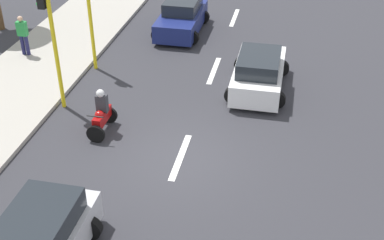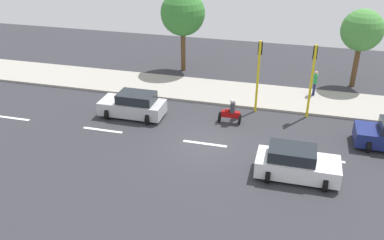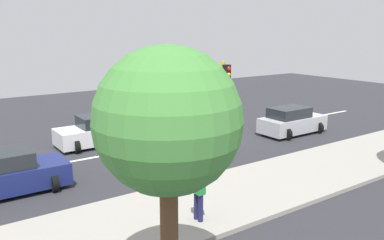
# 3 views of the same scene
# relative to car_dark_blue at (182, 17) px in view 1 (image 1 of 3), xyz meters

# --- Properties ---
(ground_plane) EXTENTS (40.00, 60.00, 0.10)m
(ground_plane) POSITION_rel_car_dark_blue_xyz_m (-2.18, 9.73, -0.76)
(ground_plane) COLOR #2D2D33
(lane_stripe_far_north) EXTENTS (0.20, 2.40, 0.01)m
(lane_stripe_far_north) POSITION_rel_car_dark_blue_xyz_m (-2.18, -2.27, -0.70)
(lane_stripe_far_north) COLOR white
(lane_stripe_far_north) RESTS_ON ground
(lane_stripe_north) EXTENTS (0.20, 2.40, 0.01)m
(lane_stripe_north) POSITION_rel_car_dark_blue_xyz_m (-2.18, 3.73, -0.70)
(lane_stripe_north) COLOR white
(lane_stripe_north) RESTS_ON ground
(lane_stripe_mid) EXTENTS (0.20, 2.40, 0.01)m
(lane_stripe_mid) POSITION_rel_car_dark_blue_xyz_m (-2.18, 9.73, -0.70)
(lane_stripe_mid) COLOR white
(lane_stripe_mid) RESTS_ON ground
(car_dark_blue) EXTENTS (2.18, 3.91, 1.52)m
(car_dark_blue) POSITION_rel_car_dark_blue_xyz_m (0.00, 0.00, 0.00)
(car_dark_blue) COLOR navy
(car_dark_blue) RESTS_ON ground
(car_white) EXTENTS (2.18, 3.83, 1.52)m
(car_white) POSITION_rel_car_dark_blue_xyz_m (-4.06, 4.93, -0.00)
(car_white) COLOR white
(car_white) RESTS_ON ground
(motorcycle) EXTENTS (0.60, 1.30, 1.53)m
(motorcycle) POSITION_rel_car_dark_blue_xyz_m (0.63, 8.86, -0.07)
(motorcycle) COLOR black
(motorcycle) RESTS_ON ground
(pedestrian_near_signal) EXTENTS (0.40, 0.24, 1.69)m
(pedestrian_near_signal) POSITION_rel_car_dark_blue_xyz_m (5.78, 4.14, 0.35)
(pedestrian_near_signal) COLOR #1E1E4C
(pedestrian_near_signal) RESTS_ON sidewalk
(traffic_light_corner) EXTENTS (0.49, 0.24, 4.50)m
(traffic_light_corner) POSITION_rel_car_dark_blue_xyz_m (2.66, 7.62, 2.22)
(traffic_light_corner) COLOR yellow
(traffic_light_corner) RESTS_ON ground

